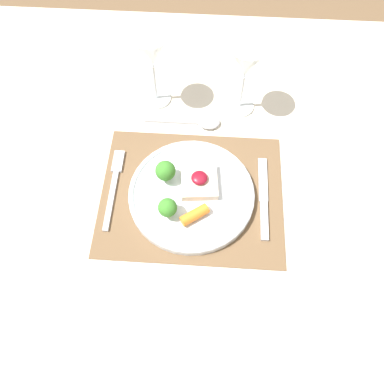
# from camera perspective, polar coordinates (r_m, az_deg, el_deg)

# --- Properties ---
(ground_plane) EXTENTS (8.00, 8.00, 0.00)m
(ground_plane) POSITION_cam_1_polar(r_m,az_deg,el_deg) (1.53, -0.03, -13.31)
(ground_plane) COLOR brown
(dining_table) EXTENTS (1.36, 1.23, 0.74)m
(dining_table) POSITION_cam_1_polar(r_m,az_deg,el_deg) (0.91, -0.04, -2.66)
(dining_table) COLOR beige
(dining_table) RESTS_ON ground_plane
(placemat) EXTENTS (0.40, 0.33, 0.00)m
(placemat) POSITION_cam_1_polar(r_m,az_deg,el_deg) (0.84, -0.05, -0.36)
(placemat) COLOR brown
(placemat) RESTS_ON dining_table
(dinner_plate) EXTENTS (0.28, 0.28, 0.07)m
(dinner_plate) POSITION_cam_1_polar(r_m,az_deg,el_deg) (0.82, -0.17, -0.13)
(dinner_plate) COLOR silver
(dinner_plate) RESTS_ON placemat
(fork) EXTENTS (0.02, 0.20, 0.01)m
(fork) POSITION_cam_1_polar(r_m,az_deg,el_deg) (0.86, -11.77, 1.40)
(fork) COLOR #B2B2B7
(fork) RESTS_ON placemat
(knife) EXTENTS (0.02, 0.20, 0.01)m
(knife) POSITION_cam_1_polar(r_m,az_deg,el_deg) (0.84, 10.86, -1.64)
(knife) COLOR #B2B2B7
(knife) RESTS_ON placemat
(spoon) EXTENTS (0.19, 0.05, 0.02)m
(spoon) POSITION_cam_1_polar(r_m,az_deg,el_deg) (0.94, 1.48, 10.65)
(spoon) COLOR #B2B2B7
(spoon) RESTS_ON dining_table
(wine_glass_near) EXTENTS (0.09, 0.09, 0.19)m
(wine_glass_near) POSITION_cam_1_polar(r_m,az_deg,el_deg) (0.89, 8.21, 18.66)
(wine_glass_near) COLOR white
(wine_glass_near) RESTS_ON dining_table
(wine_glass_far) EXTENTS (0.09, 0.09, 0.20)m
(wine_glass_far) POSITION_cam_1_polar(r_m,az_deg,el_deg) (0.90, -6.23, 20.15)
(wine_glass_far) COLOR white
(wine_glass_far) RESTS_ON dining_table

